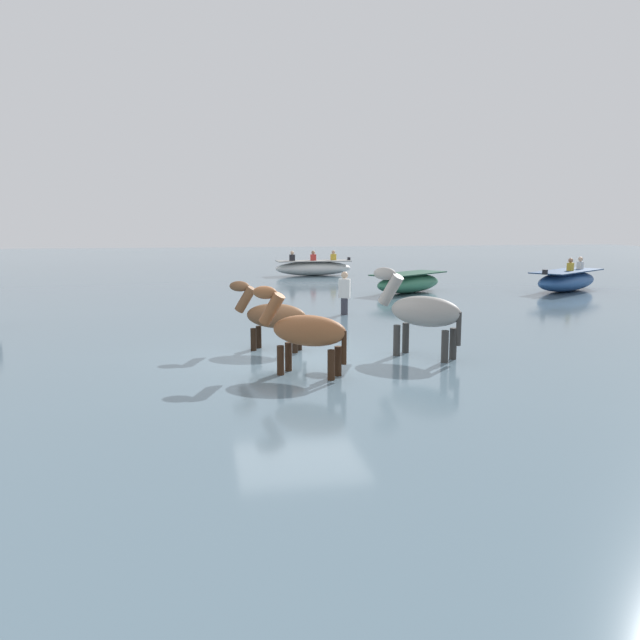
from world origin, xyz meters
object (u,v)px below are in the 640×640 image
(horse_lead_grey, at_px, (421,314))
(boat_mid_outer, at_px, (567,281))
(horse_trailing_bay, at_px, (273,318))
(boat_mid_channel, at_px, (313,268))
(horse_flank_chestnut, at_px, (305,333))
(person_spectator_far, at_px, (344,298))
(boat_distant_east, at_px, (409,283))

(horse_lead_grey, relative_size, boat_mid_outer, 0.52)
(horse_trailing_bay, relative_size, boat_mid_channel, 0.48)
(horse_flank_chestnut, xyz_separation_m, boat_mid_outer, (12.03, 11.49, -0.34))
(horse_trailing_bay, height_order, person_spectator_far, horse_trailing_bay)
(horse_flank_chestnut, relative_size, boat_mid_channel, 0.51)
(boat_distant_east, bearing_deg, boat_mid_outer, -5.09)
(boat_mid_outer, bearing_deg, horse_flank_chestnut, -136.32)
(person_spectator_far, bearing_deg, horse_lead_grey, -88.00)
(horse_lead_grey, distance_m, horse_trailing_bay, 3.02)
(boat_mid_channel, height_order, boat_mid_outer, boat_mid_outer)
(horse_flank_chestnut, relative_size, boat_distant_east, 0.54)
(boat_distant_east, relative_size, person_spectator_far, 2.18)
(boat_mid_channel, bearing_deg, boat_distant_east, -75.20)
(person_spectator_far, bearing_deg, boat_mid_channel, 83.78)
(boat_distant_east, bearing_deg, person_spectator_far, -125.36)
(horse_trailing_bay, distance_m, person_spectator_far, 5.35)
(horse_lead_grey, xyz_separation_m, boat_mid_channel, (1.25, 19.18, -0.48))
(horse_lead_grey, relative_size, horse_trailing_bay, 1.17)
(horse_trailing_bay, bearing_deg, boat_mid_channel, 77.40)
(horse_lead_grey, bearing_deg, person_spectator_far, 92.00)
(horse_trailing_bay, bearing_deg, horse_lead_grey, -23.05)
(horse_lead_grey, distance_m, person_spectator_far, 5.89)
(boat_distant_east, bearing_deg, boat_mid_channel, 104.80)
(boat_distant_east, height_order, person_spectator_far, person_spectator_far)
(boat_distant_east, height_order, boat_mid_outer, boat_mid_outer)
(boat_distant_east, xyz_separation_m, person_spectator_far, (-3.62, -5.10, 0.10))
(boat_mid_channel, relative_size, person_spectator_far, 2.32)
(horse_trailing_bay, relative_size, boat_mid_outer, 0.45)
(boat_mid_outer, bearing_deg, boat_mid_channel, 133.50)
(boat_mid_channel, bearing_deg, person_spectator_far, -96.22)
(boat_distant_east, bearing_deg, horse_flank_chestnut, -116.07)
(horse_flank_chestnut, height_order, boat_distant_east, horse_flank_chestnut)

